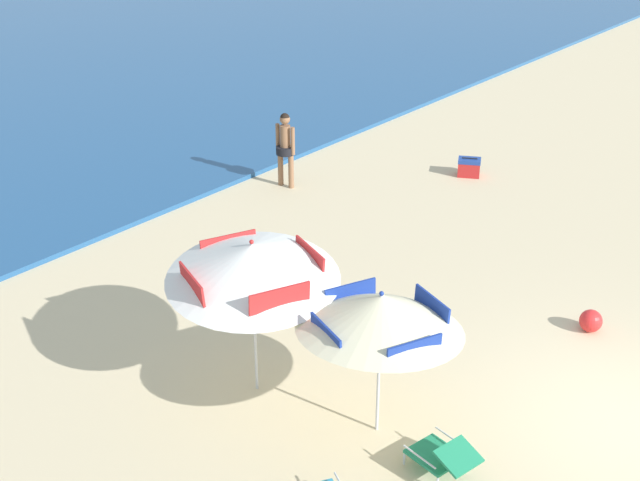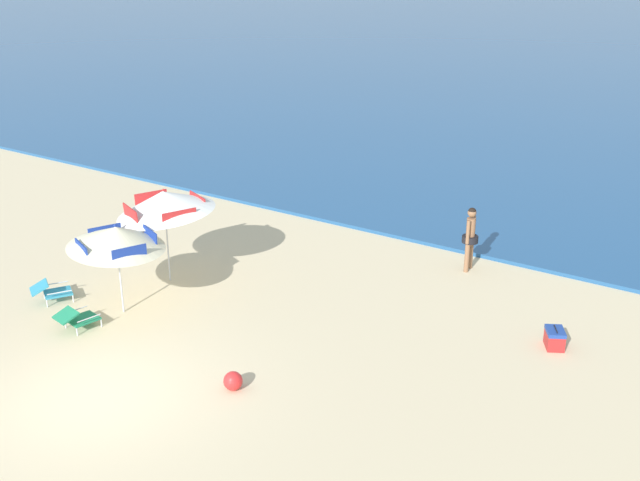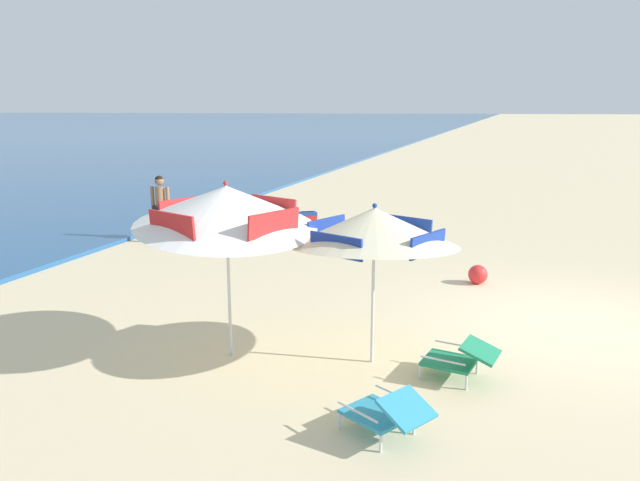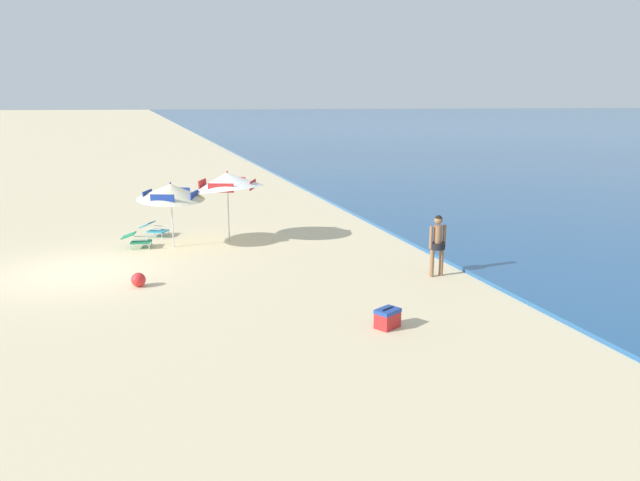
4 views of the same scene
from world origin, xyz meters
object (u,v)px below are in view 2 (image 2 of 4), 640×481
(lounge_chair_under_umbrella, at_px, (77,318))
(person_standing_near_shore, at_px, (470,234))
(lounge_chair_beside_umbrella, at_px, (51,291))
(beach_umbrella_striped_second, at_px, (164,202))
(cooler_box, at_px, (555,338))
(beach_umbrella_striped_main, at_px, (116,237))
(beach_ball, at_px, (233,381))

(lounge_chair_under_umbrella, distance_m, person_standing_near_shore, 9.47)
(lounge_chair_under_umbrella, relative_size, lounge_chair_beside_umbrella, 0.93)
(beach_umbrella_striped_second, xyz_separation_m, cooler_box, (8.85, 1.94, -1.81))
(beach_umbrella_striped_main, distance_m, beach_umbrella_striped_second, 1.88)
(beach_umbrella_striped_main, height_order, lounge_chair_beside_umbrella, beach_umbrella_striped_main)
(person_standing_near_shore, distance_m, cooler_box, 4.18)
(beach_umbrella_striped_second, distance_m, lounge_chair_under_umbrella, 3.44)
(beach_umbrella_striped_main, xyz_separation_m, beach_umbrella_striped_second, (-0.36, 1.84, 0.23))
(lounge_chair_under_umbrella, bearing_deg, beach_ball, 0.34)
(beach_umbrella_striped_main, relative_size, lounge_chair_beside_umbrella, 2.56)
(lounge_chair_under_umbrella, bearing_deg, beach_umbrella_striped_second, 93.62)
(beach_ball, bearing_deg, lounge_chair_under_umbrella, -179.66)
(cooler_box, height_order, beach_ball, cooler_box)
(person_standing_near_shore, bearing_deg, beach_umbrella_striped_main, -129.83)
(beach_umbrella_striped_main, bearing_deg, person_standing_near_shore, 50.17)
(beach_umbrella_striped_main, distance_m, lounge_chair_under_umbrella, 1.89)
(beach_umbrella_striped_main, distance_m, cooler_box, 9.43)
(lounge_chair_beside_umbrella, distance_m, cooler_box, 11.11)
(person_standing_near_shore, bearing_deg, lounge_chair_under_umbrella, -126.25)
(person_standing_near_shore, xyz_separation_m, cooler_box, (3.08, -2.72, -0.75))
(lounge_chair_under_umbrella, relative_size, cooler_box, 1.58)
(beach_umbrella_striped_second, bearing_deg, beach_ball, -33.38)
(beach_umbrella_striped_second, relative_size, lounge_chair_under_umbrella, 3.50)
(beach_umbrella_striped_main, height_order, person_standing_near_shore, beach_umbrella_striped_main)
(beach_umbrella_striped_second, height_order, lounge_chair_beside_umbrella, beach_umbrella_striped_second)
(person_standing_near_shore, xyz_separation_m, beach_ball, (-1.32, -7.59, -0.77))
(beach_umbrella_striped_second, distance_m, person_standing_near_shore, 7.49)
(beach_umbrella_striped_second, bearing_deg, cooler_box, 12.35)
(lounge_chair_beside_umbrella, distance_m, beach_ball, 5.87)
(beach_umbrella_striped_main, bearing_deg, beach_ball, -15.02)
(person_standing_near_shore, bearing_deg, cooler_box, -41.46)
(lounge_chair_under_umbrella, height_order, lounge_chair_beside_umbrella, lounge_chair_beside_umbrella)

